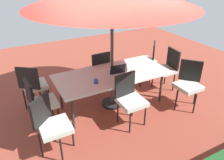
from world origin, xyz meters
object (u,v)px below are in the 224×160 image
Objects in this scene: dining_table at (112,75)px; chair_west at (167,67)px; chair_southeast at (33,84)px; chair_south at (99,69)px; chair_east at (40,101)px; chair_northwest at (189,82)px; chair_southwest at (147,59)px; cup at (96,81)px; laptop at (117,71)px; chair_north at (130,98)px; chair_northeast at (51,123)px.

chair_west reaches higher than dining_table.
chair_south is (-1.48, -0.05, 0.00)m from chair_southeast.
chair_east is 1.00× the size of chair_northwest.
chair_southeast is 1.00× the size of chair_west.
chair_southwest reaches higher than cup.
dining_table is at bearing -167.72° from chair_southeast.
chair_northwest is 1.50m from laptop.
chair_north reaches higher than cup.
chair_east is 0.70m from chair_southeast.
chair_south is (-0.03, -0.72, -0.15)m from dining_table.
chair_southwest is 1.49m from laptop.
chair_south reaches higher than cup.
chair_northwest is (-2.84, 0.72, 0.00)m from chair_east.
chair_southeast is at bearing -6.55° from chair_east.
chair_northeast is 2.06m from chair_south.
chair_northwest is (-2.82, 1.42, 0.00)m from chair_southeast.
chair_south is at bearing -77.99° from laptop.
chair_east is 2.93m from chair_northwest.
chair_southwest is at bearing -164.75° from chair_west.
chair_northwest is at bearing 157.70° from laptop.
cup is at bearing -16.10° from chair_northeast.
chair_south is 2.00m from chair_northwest.
chair_east is at bearing 148.53° from chair_north.
dining_table is 1.54m from chair_southwest.
laptop is 0.58m from cup.
laptop is (-1.54, 0.69, 0.24)m from chair_southeast.
laptop reaches higher than dining_table.
chair_northeast and chair_south have the same top height.
chair_northeast is at bearing -23.92° from chair_southwest.
chair_northeast and chair_north have the same top height.
dining_table is 0.51m from cup.
chair_north is 1.00× the size of chair_west.
chair_north is at bearing 87.38° from chair_south.
chair_east is 1.05m from cup.
chair_northeast is 12.00× the size of cup.
chair_west is 1.96m from cup.
chair_east is 2.93m from chair_west.
cup is (0.45, 0.22, 0.09)m from dining_table.
chair_north is (1.37, -0.07, 0.00)m from chair_northwest.
chair_southeast is (-0.01, -0.70, 0.00)m from chair_east.
chair_west is at bearing -172.40° from cup.
chair_northwest is 1.00× the size of chair_north.
chair_southeast is 2.83m from chair_southwest.
chair_southwest is 1.00× the size of chair_north.
chair_southeast and chair_south have the same top height.
chair_south is 12.00× the size of cup.
laptop is at bearing 74.82° from chair_north.
chair_northwest is 1.37m from chair_north.
chair_south is at bearing -52.26° from chair_southwest.
chair_east is 0.70m from chair_northeast.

